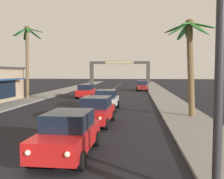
{
  "coord_description": "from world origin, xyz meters",
  "views": [
    {
      "loc": [
        4.42,
        -7.03,
        3.23
      ],
      "look_at": [
        2.99,
        8.0,
        2.2
      ],
      "focal_mm": 42.11,
      "sensor_mm": 36.0,
      "label": 1
    }
  ],
  "objects_px": {
    "sedan_fifth_in_queue": "(106,100)",
    "sedan_oncoming_far": "(86,91)",
    "sedan_third_in_queue": "(96,110)",
    "sedan_parked_nearest_kerb": "(142,86)",
    "palm_left_third": "(27,49)",
    "palm_right_second": "(190,50)",
    "sedan_lead_at_stop_bar": "(68,133)",
    "town_gateway_arch": "(120,69)"
  },
  "relations": [
    {
      "from": "sedan_lead_at_stop_bar",
      "to": "town_gateway_arch",
      "type": "xyz_separation_m",
      "value": [
        -1.8,
        56.77,
        3.04
      ]
    },
    {
      "from": "sedan_third_in_queue",
      "to": "sedan_lead_at_stop_bar",
      "type": "bearing_deg",
      "value": -91.29
    },
    {
      "from": "palm_left_third",
      "to": "palm_right_second",
      "type": "relative_size",
      "value": 1.24
    },
    {
      "from": "sedan_lead_at_stop_bar",
      "to": "palm_left_third",
      "type": "bearing_deg",
      "value": 116.95
    },
    {
      "from": "sedan_lead_at_stop_bar",
      "to": "town_gateway_arch",
      "type": "bearing_deg",
      "value": 91.81
    },
    {
      "from": "town_gateway_arch",
      "to": "sedan_lead_at_stop_bar",
      "type": "bearing_deg",
      "value": -88.19
    },
    {
      "from": "sedan_oncoming_far",
      "to": "palm_right_second",
      "type": "height_order",
      "value": "palm_right_second"
    },
    {
      "from": "palm_right_second",
      "to": "town_gateway_arch",
      "type": "relative_size",
      "value": 0.45
    },
    {
      "from": "sedan_parked_nearest_kerb",
      "to": "palm_right_second",
      "type": "bearing_deg",
      "value": -83.88
    },
    {
      "from": "sedan_lead_at_stop_bar",
      "to": "sedan_third_in_queue",
      "type": "height_order",
      "value": "same"
    },
    {
      "from": "sedan_third_in_queue",
      "to": "sedan_fifth_in_queue",
      "type": "xyz_separation_m",
      "value": [
        -0.09,
        6.08,
        0.0
      ]
    },
    {
      "from": "sedan_fifth_in_queue",
      "to": "sedan_oncoming_far",
      "type": "relative_size",
      "value": 1.0
    },
    {
      "from": "sedan_lead_at_stop_bar",
      "to": "palm_right_second",
      "type": "bearing_deg",
      "value": 54.93
    },
    {
      "from": "sedan_lead_at_stop_bar",
      "to": "sedan_third_in_queue",
      "type": "bearing_deg",
      "value": 88.71
    },
    {
      "from": "sedan_parked_nearest_kerb",
      "to": "town_gateway_arch",
      "type": "distance_m",
      "value": 22.59
    },
    {
      "from": "town_gateway_arch",
      "to": "sedan_third_in_queue",
      "type": "bearing_deg",
      "value": -87.82
    },
    {
      "from": "palm_right_second",
      "to": "town_gateway_arch",
      "type": "xyz_separation_m",
      "value": [
        -8.06,
        47.84,
        -0.84
      ]
    },
    {
      "from": "sedan_parked_nearest_kerb",
      "to": "palm_left_third",
      "type": "distance_m",
      "value": 21.01
    },
    {
      "from": "sedan_fifth_in_queue",
      "to": "palm_left_third",
      "type": "xyz_separation_m",
      "value": [
        -10.07,
        7.55,
        5.04
      ]
    },
    {
      "from": "sedan_parked_nearest_kerb",
      "to": "palm_left_third",
      "type": "relative_size",
      "value": 0.53
    },
    {
      "from": "palm_right_second",
      "to": "sedan_fifth_in_queue",
      "type": "bearing_deg",
      "value": 152.54
    },
    {
      "from": "sedan_fifth_in_queue",
      "to": "sedan_oncoming_far",
      "type": "height_order",
      "value": "same"
    },
    {
      "from": "sedan_lead_at_stop_bar",
      "to": "sedan_parked_nearest_kerb",
      "type": "height_order",
      "value": "same"
    },
    {
      "from": "sedan_third_in_queue",
      "to": "palm_right_second",
      "type": "relative_size",
      "value": 0.66
    },
    {
      "from": "sedan_parked_nearest_kerb",
      "to": "palm_left_third",
      "type": "xyz_separation_m",
      "value": [
        -13.5,
        -15.3,
        5.04
      ]
    },
    {
      "from": "sedan_fifth_in_queue",
      "to": "town_gateway_arch",
      "type": "distance_m",
      "value": 44.75
    },
    {
      "from": "sedan_fifth_in_queue",
      "to": "town_gateway_arch",
      "type": "height_order",
      "value": "town_gateway_arch"
    },
    {
      "from": "sedan_parked_nearest_kerb",
      "to": "town_gateway_arch",
      "type": "relative_size",
      "value": 0.29
    },
    {
      "from": "sedan_lead_at_stop_bar",
      "to": "palm_left_third",
      "type": "relative_size",
      "value": 0.53
    },
    {
      "from": "sedan_lead_at_stop_bar",
      "to": "sedan_parked_nearest_kerb",
      "type": "xyz_separation_m",
      "value": [
        3.47,
        35.01,
        0.0
      ]
    },
    {
      "from": "palm_right_second",
      "to": "town_gateway_arch",
      "type": "bearing_deg",
      "value": 99.57
    },
    {
      "from": "sedan_lead_at_stop_bar",
      "to": "town_gateway_arch",
      "type": "height_order",
      "value": "town_gateway_arch"
    },
    {
      "from": "palm_left_third",
      "to": "town_gateway_arch",
      "type": "distance_m",
      "value": 38.02
    },
    {
      "from": "palm_left_third",
      "to": "sedan_parked_nearest_kerb",
      "type": "bearing_deg",
      "value": 48.59
    },
    {
      "from": "town_gateway_arch",
      "to": "palm_right_second",
      "type": "bearing_deg",
      "value": -80.43
    },
    {
      "from": "sedan_lead_at_stop_bar",
      "to": "sedan_oncoming_far",
      "type": "distance_m",
      "value": 22.34
    },
    {
      "from": "sedan_lead_at_stop_bar",
      "to": "palm_right_second",
      "type": "relative_size",
      "value": 0.66
    },
    {
      "from": "sedan_lead_at_stop_bar",
      "to": "sedan_third_in_queue",
      "type": "xyz_separation_m",
      "value": [
        0.14,
        6.08,
        0.0
      ]
    },
    {
      "from": "palm_left_third",
      "to": "sedan_oncoming_far",
      "type": "bearing_deg",
      "value": 20.02
    },
    {
      "from": "sedan_lead_at_stop_bar",
      "to": "palm_left_third",
      "type": "distance_m",
      "value": 22.68
    },
    {
      "from": "sedan_third_in_queue",
      "to": "sedan_parked_nearest_kerb",
      "type": "height_order",
      "value": "same"
    },
    {
      "from": "sedan_fifth_in_queue",
      "to": "sedan_parked_nearest_kerb",
      "type": "bearing_deg",
      "value": 81.47
    }
  ]
}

